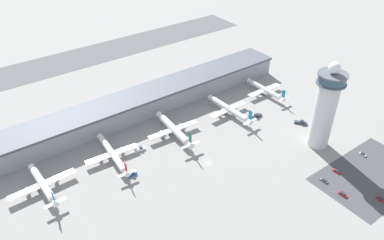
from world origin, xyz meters
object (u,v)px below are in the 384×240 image
Objects in this scene: airplane_gate_alpha at (43,184)px; car_green_van at (324,181)px; service_truck_fuel at (140,149)px; car_navy_sedan at (381,199)px; service_truck_catering at (132,174)px; car_red_hatchback at (343,194)px; airplane_gate_charlie at (174,129)px; airplane_gate_bravo at (113,154)px; car_blue_compact at (337,171)px; service_truck_water at (257,116)px; car_black_suv at (363,154)px; service_truck_baggage at (301,123)px; airplane_gate_echo at (265,90)px; control_tower at (325,107)px; airplane_gate_delta at (229,109)px.

airplane_gate_alpha reaches higher than car_green_van.
car_navy_sedan is at bearing -53.71° from service_truck_fuel.
service_truck_catering is at bearing 140.98° from car_green_van.
car_navy_sedan is (13.26, -13.58, -0.07)m from car_red_hatchback.
airplane_gate_bravo is at bearing 178.13° from airplane_gate_charlie.
car_navy_sedan is (0.60, -26.58, -0.03)m from car_blue_compact.
car_red_hatchback is at bearing -37.59° from airplane_gate_alpha.
service_truck_water is at bearing -6.60° from airplane_gate_alpha.
car_blue_compact is (-3.33, -67.13, -0.33)m from service_truck_water.
car_red_hatchback is 18.98m from car_navy_sedan.
car_black_suv is (122.21, -84.85, -3.55)m from airplane_gate_bravo.
car_navy_sedan is (97.43, -111.43, -3.55)m from airplane_gate_bravo.
service_truck_baggage is (75.85, -39.62, -3.74)m from airplane_gate_charlie.
airplane_gate_alpha is 58.24m from service_truck_fuel.
airplane_gate_echo reaches higher than service_truck_baggage.
airplane_gate_echo is 8.08× the size of car_navy_sedan.
control_tower is at bearing 44.61° from car_green_van.
service_truck_fuel is at bearing 178.33° from airplane_gate_delta.
airplane_gate_charlie is at bearing 123.13° from car_blue_compact.
car_black_suv is (-4.42, -85.70, -3.67)m from airplane_gate_echo.
service_truck_catering is 106.24m from car_green_van.
airplane_gate_bravo is 125.16m from service_truck_baggage.
car_black_suv is at bearing 18.86° from car_red_hatchback.
airplane_gate_alpha reaches higher than car_black_suv.
airplane_gate_bravo is at bearing 145.23° from car_black_suv.
service_truck_water is at bearing 78.71° from car_red_hatchback.
airplane_gate_alpha is (-150.02, 60.28, -22.69)m from control_tower.
airplane_gate_bravo is at bearing 130.70° from car_red_hatchback.
service_truck_catering is (-106.58, 43.17, -26.02)m from control_tower.
control_tower reaches higher than service_truck_baggage.
airplane_gate_echo is 32.49m from service_truck_water.
service_truck_catering is (2.30, -18.48, -3.05)m from airplane_gate_bravo.
service_truck_fuel is (-69.60, 2.03, -3.51)m from airplane_gate_delta.
airplane_gate_bravo is 9.23× the size of car_navy_sedan.
service_truck_water is 1.69× the size of car_blue_compact.
service_truck_fuel is 108.52m from service_truck_baggage.
airplane_gate_charlie is (-66.52, 60.27, -22.43)m from control_tower.
airplane_gate_charlie is 123.12m from car_navy_sedan.
car_navy_sedan is at bearing -38.46° from airplane_gate_alpha.
airplane_gate_charlie is 1.12× the size of airplane_gate_echo.
service_truck_baggage is (159.35, -39.63, -3.48)m from airplane_gate_alpha.
control_tower is at bearing -21.89° from airplane_gate_alpha.
car_navy_sedan is at bearing -88.70° from car_blue_compact.
control_tower is 68.87m from airplane_gate_echo.
control_tower reaches higher than airplane_gate_alpha.
car_green_van is (-1.75, -81.47, -3.90)m from airplane_gate_delta.
airplane_gate_echo is at bearing 6.77° from airplane_gate_delta.
airplane_gate_bravo is 120.41m from car_green_van.
car_green_van is (-24.04, -23.72, -26.53)m from control_tower.
airplane_gate_alpha is 83.51m from airplane_gate_charlie.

